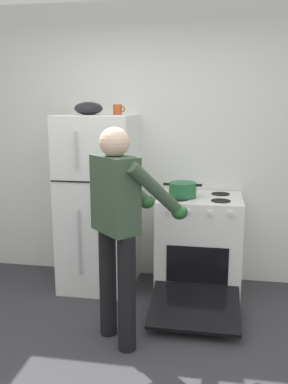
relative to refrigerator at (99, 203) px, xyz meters
The scene contains 7 objects.
kitchen_wall_back 0.76m from the refrigerator, 43.63° to the left, with size 6.00×0.10×2.70m, color white.
refrigerator is the anchor object (origin of this frame).
stove_range 1.03m from the refrigerator, ahead, with size 0.76×1.22×0.93m.
person_cook 1.04m from the refrigerator, 65.44° to the right, with size 0.69×0.73×1.60m.
red_pot 0.82m from the refrigerator, ahead, with size 0.35×0.25×0.13m.
coffee_mug 0.89m from the refrigerator, 15.40° to the left, with size 0.11×0.08×0.10m.
mixing_bowl 0.89m from the refrigerator, behind, with size 0.26×0.26×0.12m, color black.
Camera 1 is at (0.69, -2.17, 1.75)m, focal length 38.96 mm.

